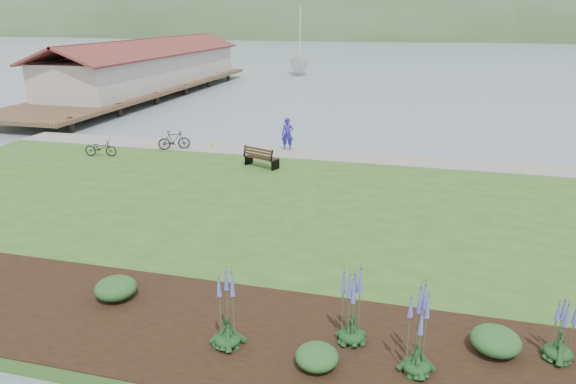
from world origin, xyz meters
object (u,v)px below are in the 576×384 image
at_px(person, 288,131).
at_px(sailboat, 300,75).
at_px(park_bench, 260,157).
at_px(bicycle_a, 101,148).

relative_size(person, sailboat, 0.08).
height_order(park_bench, sailboat, sailboat).
height_order(person, bicycle_a, person).
height_order(person, sailboat, sailboat).
distance_m(person, sailboat, 41.87).
xyz_separation_m(person, bicycle_a, (-9.42, -3.76, -0.62)).
bearing_deg(park_bench, person, 104.13).
bearing_deg(sailboat, park_bench, -95.72).
distance_m(person, bicycle_a, 10.16).
height_order(park_bench, bicycle_a, park_bench).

